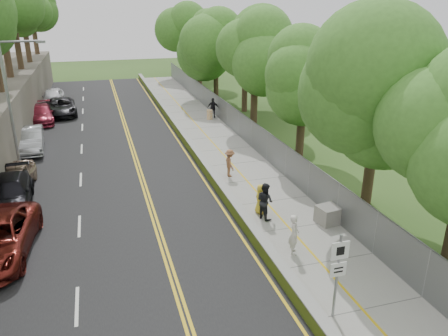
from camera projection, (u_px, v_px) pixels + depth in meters
ground at (270, 273)px, 17.07m from camera, size 140.00×140.00×0.00m
road at (109, 160)px, 29.07m from camera, size 11.20×66.00×0.04m
sidewalk at (224, 150)px, 31.17m from camera, size 4.20×66.00×0.05m
jersey_barrier at (192, 149)px, 30.46m from camera, size 0.42×66.00×0.60m
chainlink_fence at (252, 134)px, 31.38m from camera, size 0.04×66.00×2.00m
trees_fenceside at (286, 47)px, 29.86m from camera, size 7.00×66.00×14.00m
streetlight at (13, 99)px, 25.18m from camera, size 2.52×0.22×8.00m
signpost at (338, 268)px, 13.94m from camera, size 0.62×0.09×3.10m
construction_barrel at (210, 115)px, 38.94m from camera, size 0.52×0.52×0.86m
concrete_block at (330, 214)px, 20.73m from camera, size 1.38×1.13×0.83m
car_3 at (8, 194)px, 21.94m from camera, size 2.52×5.62×1.60m
car_4 at (16, 177)px, 24.36m from camera, size 2.04×4.27×1.41m
car_5 at (30, 140)px, 30.59m from camera, size 2.08×5.10×1.64m
car_6 at (61, 107)px, 40.35m from camera, size 3.05×5.78×1.55m
car_7 at (41, 114)px, 37.84m from camera, size 2.56×5.34×1.50m
car_8 at (53, 97)px, 44.20m from camera, size 2.22×5.00×1.67m
painter_0 at (261, 199)px, 21.49m from camera, size 0.70×0.87×1.54m
painter_1 at (294, 234)px, 18.02m from camera, size 0.62×0.75×1.75m
painter_2 at (265, 201)px, 20.94m from camera, size 0.96×1.08×1.83m
painter_3 at (230, 163)px, 26.07m from camera, size 0.63×1.09×1.68m
person_far at (213, 108)px, 39.32m from camera, size 1.14×0.84×1.80m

